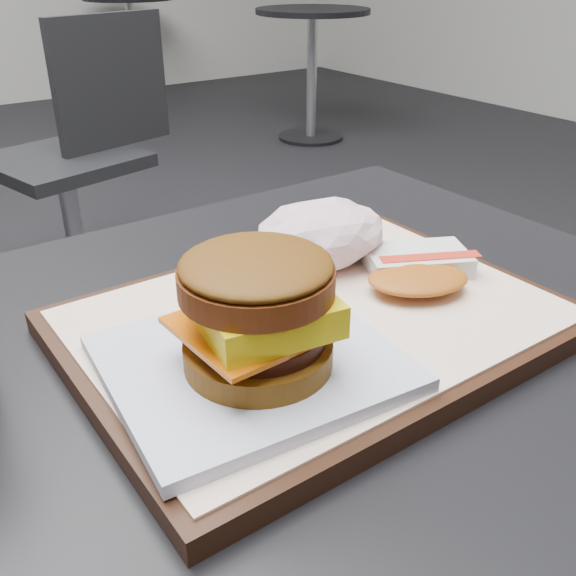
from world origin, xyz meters
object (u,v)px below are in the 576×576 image
at_px(customer_table, 264,513).
at_px(crumpled_wrapper, 323,234).
at_px(serving_tray, 316,323).
at_px(hash_brown, 417,268).
at_px(neighbor_chair, 81,142).
at_px(breakfast_sandwich, 256,324).

bearing_deg(customer_table, crumpled_wrapper, 28.86).
xyz_separation_m(serving_tray, crumpled_wrapper, (0.06, 0.07, 0.04)).
bearing_deg(hash_brown, serving_tray, 177.54).
xyz_separation_m(serving_tray, neighbor_chair, (0.35, 1.66, -0.27)).
bearing_deg(crumpled_wrapper, serving_tray, -130.63).
bearing_deg(breakfast_sandwich, customer_table, 55.69).
bearing_deg(neighbor_chair, serving_tray, -102.01).
bearing_deg(crumpled_wrapper, neighbor_chair, 79.63).
relative_size(breakfast_sandwich, crumpled_wrapper, 1.67).
xyz_separation_m(breakfast_sandwich, hash_brown, (0.19, 0.04, -0.03)).
distance_m(breakfast_sandwich, neighbor_chair, 1.78).
relative_size(customer_table, breakfast_sandwich, 3.89).
bearing_deg(breakfast_sandwich, hash_brown, 11.06).
bearing_deg(hash_brown, customer_table, 173.51).
height_order(serving_tray, hash_brown, hash_brown).
bearing_deg(serving_tray, hash_brown, -2.46).
bearing_deg(crumpled_wrapper, customer_table, -151.14).
xyz_separation_m(breakfast_sandwich, crumpled_wrapper, (0.15, 0.12, -0.01)).
distance_m(customer_table, neighbor_chair, 1.69).
xyz_separation_m(breakfast_sandwich, neighbor_chair, (0.44, 1.70, -0.32)).
distance_m(breakfast_sandwich, crumpled_wrapper, 0.19).
xyz_separation_m(customer_table, neighbor_chair, (0.40, 1.64, -0.07)).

